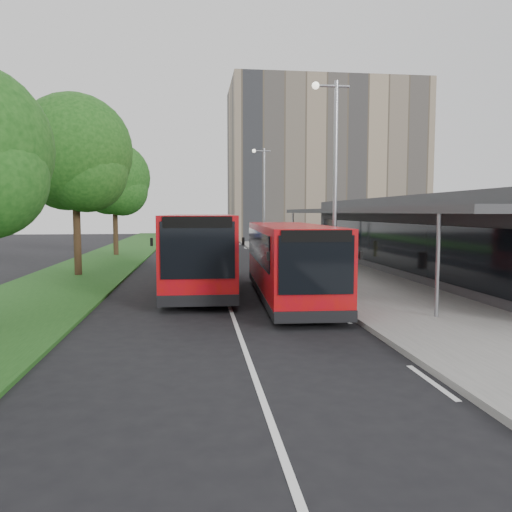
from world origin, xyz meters
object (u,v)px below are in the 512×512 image
(lamp_post_near, at_px, (333,173))
(bus_second, at_px, (200,251))
(bollard, at_px, (294,249))
(car_near, at_px, (219,235))
(car_far, at_px, (194,235))
(lamp_post_far, at_px, (263,193))
(tree_far, at_px, (114,183))
(tree_mid, at_px, (75,159))
(litter_bin, at_px, (324,261))
(bus_main, at_px, (290,261))

(lamp_post_near, bearing_deg, bus_second, 154.18)
(bollard, height_order, car_near, car_near)
(bollard, relative_size, car_far, 0.34)
(lamp_post_far, relative_size, car_far, 2.48)
(tree_far, bearing_deg, car_far, 76.07)
(tree_mid, relative_size, car_near, 2.40)
(tree_far, distance_m, car_near, 20.63)
(litter_bin, bearing_deg, car_far, 101.37)
(lamp_post_near, height_order, bus_second, lamp_post_near)
(tree_mid, distance_m, bus_main, 12.96)
(tree_far, bearing_deg, bus_second, -69.92)
(tree_far, distance_m, bus_main, 22.28)
(lamp_post_far, xyz_separation_m, bollard, (1.43, -5.16, -4.02))
(lamp_post_far, bearing_deg, bus_second, -106.08)
(bollard, bearing_deg, tree_mid, -148.20)
(tree_mid, xyz_separation_m, car_near, (8.51, 30.18, -5.19))
(car_far, bearing_deg, lamp_post_far, -70.72)
(litter_bin, height_order, car_far, car_far)
(tree_mid, distance_m, lamp_post_far, 17.11)
(lamp_post_near, distance_m, bus_second, 6.43)
(bus_second, bearing_deg, bollard, 63.56)
(tree_mid, xyz_separation_m, litter_bin, (12.68, 0.11, -5.23))
(tree_far, bearing_deg, car_near, 64.92)
(car_near, bearing_deg, tree_mid, -111.19)
(car_near, xyz_separation_m, car_far, (-2.82, 4.74, -0.11))
(bus_main, bearing_deg, lamp_post_near, 26.00)
(tree_mid, xyz_separation_m, bollard, (12.56, 7.79, -5.14))
(tree_far, distance_m, bus_second, 18.08)
(lamp_post_far, distance_m, car_far, 23.02)
(car_far, bearing_deg, litter_bin, -73.26)
(lamp_post_near, bearing_deg, lamp_post_far, 90.00)
(car_near, bearing_deg, litter_bin, -87.54)
(tree_mid, relative_size, bus_second, 0.82)
(lamp_post_near, distance_m, car_near, 37.55)
(tree_mid, bearing_deg, car_near, 74.25)
(lamp_post_near, bearing_deg, bus_main, -156.19)
(tree_far, bearing_deg, lamp_post_far, 4.87)
(lamp_post_near, relative_size, car_far, 2.48)
(car_far, bearing_deg, bus_main, -79.78)
(car_far, bearing_deg, bollard, -70.42)
(litter_bin, bearing_deg, car_near, 97.90)
(bus_main, distance_m, car_far, 42.94)
(tree_far, relative_size, litter_bin, 9.28)
(lamp_post_near, xyz_separation_m, bus_second, (-5.06, 2.45, -3.12))
(car_near, bearing_deg, bus_main, -94.23)
(bus_second, relative_size, car_near, 2.94)
(lamp_post_far, relative_size, litter_bin, 8.91)
(car_far, bearing_deg, car_near, -53.84)
(car_near, bearing_deg, bus_second, -99.46)
(tree_mid, xyz_separation_m, tree_far, (0.00, 12.00, -0.45))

